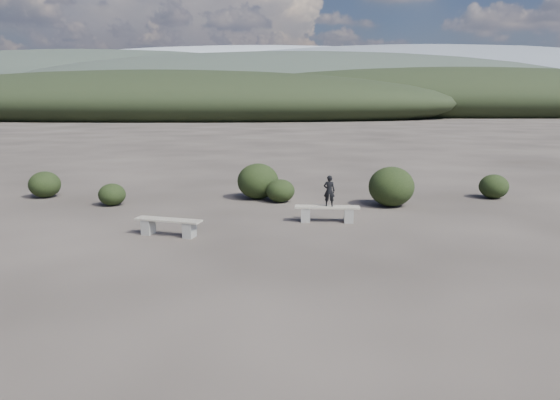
{
  "coord_description": "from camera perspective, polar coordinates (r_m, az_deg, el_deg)",
  "views": [
    {
      "loc": [
        0.92,
        -10.88,
        3.82
      ],
      "look_at": [
        0.49,
        3.5,
        1.1
      ],
      "focal_mm": 35.0,
      "sensor_mm": 36.0,
      "label": 1
    }
  ],
  "objects": [
    {
      "name": "mountain_ridges",
      "position": [
        350.11,
        0.37,
        11.84
      ],
      "size": [
        500.0,
        400.0,
        56.0
      ],
      "color": "black",
      "rests_on": "ground"
    },
    {
      "name": "seated_person",
      "position": [
        16.84,
        5.16,
        0.96
      ],
      "size": [
        0.37,
        0.27,
        0.97
      ],
      "primitive_type": "imported",
      "rotation": [
        0.0,
        0.0,
        3.03
      ],
      "color": "black",
      "rests_on": "bench_right"
    },
    {
      "name": "shrub_b",
      "position": [
        20.76,
        -2.32,
        1.98
      ],
      "size": [
        1.57,
        1.57,
        1.35
      ],
      "primitive_type": "ellipsoid",
      "color": "black",
      "rests_on": "ground"
    },
    {
      "name": "shrub_a",
      "position": [
        20.39,
        -17.15,
        0.55
      ],
      "size": [
        0.96,
        0.96,
        0.79
      ],
      "primitive_type": "ellipsoid",
      "color": "black",
      "rests_on": "ground"
    },
    {
      "name": "shrub_d",
      "position": [
        19.7,
        11.56,
        1.38
      ],
      "size": [
        1.61,
        1.61,
        1.41
      ],
      "primitive_type": "ellipsoid",
      "color": "black",
      "rests_on": "ground"
    },
    {
      "name": "ground",
      "position": [
        11.57,
        -2.98,
        -8.59
      ],
      "size": [
        1200.0,
        1200.0,
        0.0
      ],
      "primitive_type": "plane",
      "color": "#2D2723",
      "rests_on": "ground"
    },
    {
      "name": "bench_left",
      "position": [
        15.55,
        -11.58,
        -2.63
      ],
      "size": [
        1.96,
        0.9,
        0.48
      ],
      "rotation": [
        0.0,
        0.0,
        -0.27
      ],
      "color": "gray",
      "rests_on": "ground"
    },
    {
      "name": "shrub_e",
      "position": [
        22.4,
        21.44,
        1.33
      ],
      "size": [
        1.11,
        1.11,
        0.92
      ],
      "primitive_type": "ellipsoid",
      "color": "black",
      "rests_on": "ground"
    },
    {
      "name": "shrub_f",
      "position": [
        22.91,
        -23.37,
        1.5
      ],
      "size": [
        1.19,
        1.19,
        1.01
      ],
      "primitive_type": "ellipsoid",
      "color": "black",
      "rests_on": "ground"
    },
    {
      "name": "bench_right",
      "position": [
        16.96,
        4.95,
        -1.3
      ],
      "size": [
        2.01,
        0.49,
        0.5
      ],
      "rotation": [
        0.0,
        0.0,
        -0.04
      ],
      "color": "gray",
      "rests_on": "ground"
    },
    {
      "name": "shrub_c",
      "position": [
        20.1,
        0.03,
        0.98
      ],
      "size": [
        1.06,
        1.06,
        0.85
      ],
      "primitive_type": "ellipsoid",
      "color": "black",
      "rests_on": "ground"
    }
  ]
}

